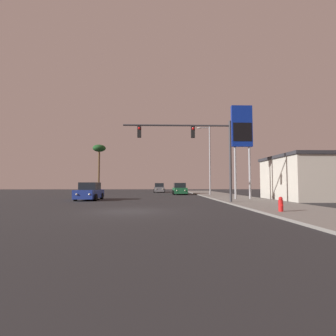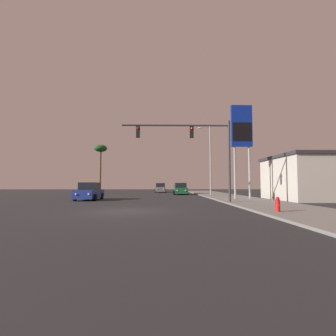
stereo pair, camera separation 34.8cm
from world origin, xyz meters
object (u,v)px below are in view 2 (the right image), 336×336
object	(u,v)px
traffic_light_mast	(197,143)
palm_tree_far	(101,151)
car_grey	(161,188)
fire_hydrant	(278,204)
car_blue	(89,192)
car_green	(180,189)
street_lamp	(209,157)
gas_station_sign	(242,131)

from	to	relation	value
traffic_light_mast	palm_tree_far	xyz separation A→B (m)	(-14.36, 28.26, 2.89)
car_grey	fire_hydrant	size ratio (longest dim) A/B	5.68
car_blue	fire_hydrant	bearing A→B (deg)	139.42
car_green	street_lamp	bearing A→B (deg)	130.33
fire_hydrant	palm_tree_far	world-z (taller)	palm_tree_far
car_grey	street_lamp	world-z (taller)	street_lamp
palm_tree_far	car_blue	bearing A→B (deg)	-79.05
street_lamp	palm_tree_far	size ratio (longest dim) A/B	1.02
car_grey	traffic_light_mast	size ratio (longest dim) A/B	0.50
fire_hydrant	palm_tree_far	distance (m)	40.24
car_green	fire_hydrant	bearing A→B (deg)	96.50
car_green	car_grey	world-z (taller)	same
fire_hydrant	car_blue	bearing A→B (deg)	137.39
car_blue	street_lamp	world-z (taller)	street_lamp
car_green	gas_station_sign	world-z (taller)	gas_station_sign
gas_station_sign	car_blue	bearing A→B (deg)	177.85
car_green	gas_station_sign	xyz separation A→B (m)	(5.01, -13.29, 5.86)
fire_hydrant	car_green	bearing A→B (deg)	97.67
car_grey	palm_tree_far	bearing A→B (deg)	-5.36
car_green	gas_station_sign	size ratio (longest dim) A/B	0.48
car_blue	fire_hydrant	size ratio (longest dim) A/B	5.71
fire_hydrant	palm_tree_far	bearing A→B (deg)	116.26
car_blue	fire_hydrant	distance (m)	17.60
car_grey	car_blue	bearing A→B (deg)	73.67
car_green	fire_hydrant	xyz separation A→B (m)	(3.32, -24.66, -0.27)
car_green	palm_tree_far	size ratio (longest dim) A/B	0.49
street_lamp	traffic_light_mast	bearing A→B (deg)	-104.22
street_lamp	gas_station_sign	size ratio (longest dim) A/B	1.00
car_grey	car_blue	distance (m)	23.46
street_lamp	fire_hydrant	size ratio (longest dim) A/B	11.84
car_blue	gas_station_sign	size ratio (longest dim) A/B	0.48
traffic_light_mast	palm_tree_far	bearing A→B (deg)	116.93
car_green	traffic_light_mast	world-z (taller)	traffic_light_mast
street_lamp	palm_tree_far	distance (m)	23.29
palm_tree_far	traffic_light_mast	bearing A→B (deg)	-63.07
gas_station_sign	fire_hydrant	distance (m)	13.02
palm_tree_far	car_green	bearing A→B (deg)	-37.38
car_grey	palm_tree_far	world-z (taller)	palm_tree_far
car_grey	gas_station_sign	distance (m)	25.07
car_blue	palm_tree_far	size ratio (longest dim) A/B	0.49
gas_station_sign	palm_tree_far	world-z (taller)	gas_station_sign
car_green	traffic_light_mast	distance (m)	17.87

